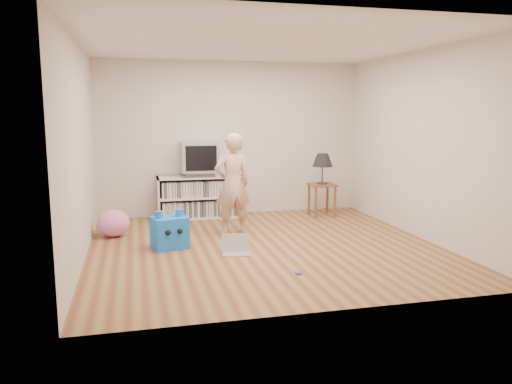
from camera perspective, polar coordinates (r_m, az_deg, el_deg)
The scene contains 13 objects.
ground at distance 6.63m, azimuth 0.93°, elevation -6.19°, with size 4.50×4.50×0.00m, color brown.
walls at distance 6.41m, azimuth 0.96°, elevation 5.08°, with size 4.52×4.52×2.60m.
ceiling at distance 6.45m, azimuth 1.00°, elevation 16.67°, with size 4.50×4.50×0.01m, color white.
media_unit at distance 8.41m, azimuth -6.44°, elevation -0.53°, with size 1.40×0.45×0.70m.
dvd_deck at distance 8.34m, azimuth -6.47°, elevation 2.06°, with size 0.45×0.35×0.07m, color gray.
crt_tv at distance 8.30m, azimuth -6.50°, elevation 4.01°, with size 0.60×0.53×0.50m.
side_table at distance 8.52m, azimuth 7.54°, elevation 0.03°, with size 0.42×0.42×0.55m.
table_lamp at distance 8.46m, azimuth 7.61°, elevation 3.55°, with size 0.34×0.34×0.52m.
person at distance 7.11m, azimuth -2.73°, elevation 0.87°, with size 0.53×0.35×1.46m, color beige.
laptop at distance 6.30m, azimuth -2.34°, elevation -6.43°, with size 0.38×0.33×0.24m.
playing_cards at distance 5.55m, azimuth 4.87°, elevation -9.19°, with size 0.07×0.09×0.02m, color #4150AF.
plush_blue at distance 6.59m, azimuth -9.82°, elevation -4.52°, with size 0.50×0.44×0.50m.
plush_pink at distance 7.37m, azimuth -15.98°, elevation -3.44°, with size 0.45×0.45×0.39m, color pink.
Camera 1 is at (-1.62, -6.19, 1.75)m, focal length 35.00 mm.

